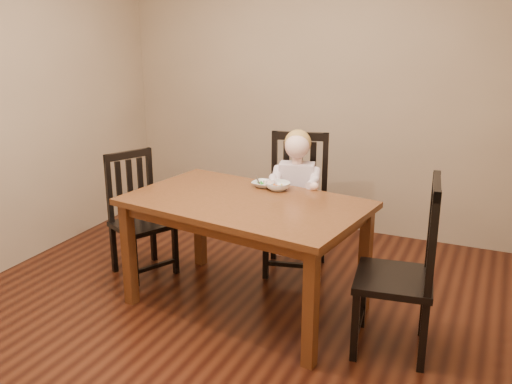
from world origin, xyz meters
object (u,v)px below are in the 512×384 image
at_px(chair_left, 139,216).
at_px(toddler, 296,189).
at_px(dining_table, 245,213).
at_px(bowl_veg, 278,186).
at_px(chair_child, 297,206).
at_px(chair_right, 404,271).
at_px(bowl_peas, 264,184).

bearing_deg(chair_left, toddler, 140.27).
height_order(dining_table, toddler, toddler).
xyz_separation_m(dining_table, bowl_veg, (0.11, 0.32, 0.12)).
xyz_separation_m(dining_table, chair_child, (0.09, 0.78, -0.18)).
height_order(chair_child, chair_right, same).
distance_m(toddler, bowl_peas, 0.42).
height_order(dining_table, chair_left, chair_left).
bearing_deg(bowl_peas, dining_table, -87.94).
bearing_deg(dining_table, bowl_veg, 70.81).
distance_m(dining_table, chair_right, 1.14).
relative_size(dining_table, chair_right, 1.55).
distance_m(toddler, bowl_veg, 0.43).
distance_m(chair_child, bowl_veg, 0.55).
distance_m(chair_right, toddler, 1.32).
relative_size(chair_left, chair_right, 0.88).
height_order(dining_table, chair_right, chair_right).
relative_size(chair_right, bowl_peas, 6.85).
bearing_deg(chair_left, chair_child, 142.78).
bearing_deg(bowl_veg, bowl_peas, 167.08).
relative_size(chair_left, toddler, 1.57).
height_order(chair_right, bowl_veg, chair_right).
xyz_separation_m(chair_child, bowl_peas, (-0.11, -0.43, 0.29)).
distance_m(chair_child, chair_right, 1.35).
bearing_deg(toddler, chair_child, -90.00).
relative_size(chair_child, chair_right, 1.00).
height_order(chair_child, toddler, chair_child).
bearing_deg(toddler, chair_left, 11.38).
distance_m(dining_table, bowl_peas, 0.37).
xyz_separation_m(chair_child, chair_right, (1.02, -0.89, 0.00)).
xyz_separation_m(chair_left, toddler, (1.15, 0.53, 0.23)).
xyz_separation_m(chair_right, toddler, (-1.01, 0.83, 0.16)).
bearing_deg(dining_table, chair_left, 169.07).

